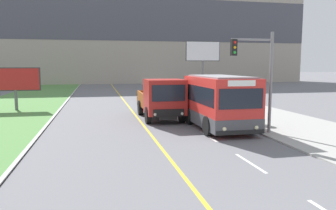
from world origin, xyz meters
TOP-DOWN VIEW (x-y plane):
  - apartment_block_background at (0.00, 63.81)m, footprint 80.00×8.04m
  - city_bus at (3.96, 14.09)m, footprint 2.66×5.72m
  - dump_truck at (1.43, 17.57)m, footprint 2.44×6.30m
  - car_distant at (3.66, 30.98)m, footprint 1.80×4.30m
  - traffic_light_mast at (5.33, 12.30)m, footprint 2.28×0.32m
  - billboard_large at (10.04, 35.46)m, footprint 4.29×0.24m
  - billboard_small at (-8.89, 24.71)m, footprint 3.77×0.24m
  - planter_round_near at (6.38, 14.63)m, footprint 1.05×1.05m
  - planter_round_second at (6.45, 18.33)m, footprint 1.01×1.01m
  - planter_round_third at (6.48, 22.02)m, footprint 1.06×1.06m

SIDE VIEW (x-z plane):
  - planter_round_second at x=6.45m, z-range 0.01..1.16m
  - planter_round_third at x=6.48m, z-range 0.00..1.19m
  - planter_round_near at x=6.38m, z-range 0.00..1.23m
  - car_distant at x=3.66m, z-range -0.04..1.41m
  - dump_truck at x=1.43m, z-range 0.00..2.67m
  - city_bus at x=3.96m, z-range 0.02..2.98m
  - billboard_small at x=-8.89m, z-range 0.67..4.05m
  - traffic_light_mast at x=5.33m, z-range 0.74..5.94m
  - billboard_large at x=10.04m, z-range 1.71..8.15m
  - apartment_block_background at x=0.00m, z-range 0.00..23.21m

